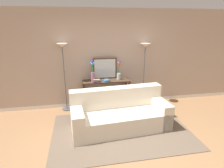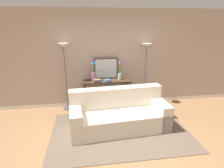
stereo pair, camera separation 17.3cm
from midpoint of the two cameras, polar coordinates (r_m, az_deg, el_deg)
The scene contains 13 objects.
ground_plane at distance 3.68m, azimuth 6.03°, elevation -20.48°, with size 16.00×16.00×0.02m, color #936B47.
back_wall at distance 5.31m, azimuth 0.17°, elevation 7.62°, with size 12.00×0.15×2.65m.
area_rug at distance 4.30m, azimuth 3.61°, elevation -13.93°, with size 2.96×1.98×0.01m.
couch at distance 4.28m, azimuth 3.18°, elevation -9.30°, with size 2.18×1.02×0.88m.
console_table at distance 5.18m, azimuth -0.55°, elevation -1.44°, with size 1.26×0.39×0.79m.
floor_lamp_left at distance 5.02m, azimuth -13.22°, elevation 7.56°, with size 0.28×0.28×1.79m.
floor_lamp_right at distance 5.31m, azimuth 11.18°, elevation 7.90°, with size 0.28×0.28×1.75m.
wall_mirror at distance 5.19m, azimuth -0.85°, elevation 4.71°, with size 0.65×0.02×0.58m.
vase_tall_flowers at distance 4.99m, azimuth -4.56°, elevation 3.16°, with size 0.11×0.12×0.57m.
vase_short_flowers at distance 5.15m, azimuth 3.33°, elevation 3.51°, with size 0.10×0.11×0.52m.
fruit_bowl at distance 4.98m, azimuth -0.62°, elevation 1.06°, with size 0.19×0.19×0.06m.
book_stack at distance 4.98m, azimuth -3.44°, elevation 1.05°, with size 0.21×0.15×0.07m.
book_row_under_console at distance 5.34m, azimuth -4.49°, elevation -6.65°, with size 0.29×0.17×0.12m.
Camera 2 is at (-0.69, -2.80, 2.27)m, focal length 30.34 mm.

